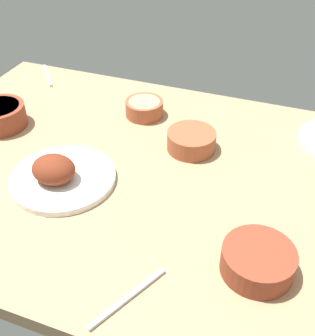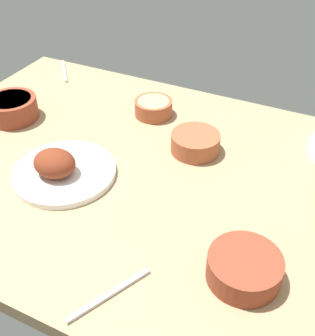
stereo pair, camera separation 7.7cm
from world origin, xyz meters
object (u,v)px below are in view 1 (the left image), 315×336
object	(u,v)px
plate_center_main	(60,175)
fork_loose	(47,75)
bowl_sauce	(258,260)
bowl_pasta	(144,108)
spoon_loose	(128,298)
bowl_potatoes	(191,140)
bowl_cream	(0,115)

from	to	relation	value
plate_center_main	fork_loose	xyz separation A→B (cm)	(33.81, -48.21, -1.81)
bowl_sauce	fork_loose	bearing A→B (deg)	-35.08
bowl_pasta	spoon_loose	distance (cm)	63.97
bowl_potatoes	spoon_loose	xyz separation A→B (cm)	(-2.74, 48.72, -2.39)
bowl_sauce	fork_loose	distance (cm)	101.20
bowl_cream	bowl_potatoes	world-z (taller)	bowl_cream
fork_loose	spoon_loose	bearing A→B (deg)	-179.23
plate_center_main	bowl_potatoes	bearing A→B (deg)	-136.67
bowl_cream	bowl_pasta	bearing A→B (deg)	-151.78
plate_center_main	bowl_potatoes	distance (cm)	35.24
plate_center_main	fork_loose	size ratio (longest dim) A/B	1.52
bowl_pasta	spoon_loose	xyz separation A→B (cm)	(-20.82, 60.45, -2.20)
bowl_potatoes	bowl_pasta	distance (cm)	21.55
plate_center_main	bowl_cream	xyz separation A→B (cm)	(29.05, -16.26, 1.26)
plate_center_main	bowl_sauce	bearing A→B (deg)	168.52
bowl_cream	bowl_pasta	world-z (taller)	bowl_cream
bowl_sauce	bowl_cream	bearing A→B (deg)	-18.56
bowl_pasta	fork_loose	distance (cm)	43.22
plate_center_main	bowl_pasta	bearing A→B (deg)	-101.89
bowl_cream	bowl_potatoes	xyz separation A→B (cm)	(-54.69, -7.92, -0.68)
bowl_cream	bowl_pasta	size ratio (longest dim) A/B	1.30
bowl_pasta	fork_loose	world-z (taller)	bowl_pasta
fork_loose	bowl_sauce	bearing A→B (deg)	-164.84
spoon_loose	bowl_pasta	bearing A→B (deg)	45.40
bowl_cream	spoon_loose	size ratio (longest dim) A/B	0.82
bowl_potatoes	fork_loose	size ratio (longest dim) A/B	0.77
bowl_cream	spoon_loose	bearing A→B (deg)	144.61
bowl_cream	bowl_sauce	size ratio (longest dim) A/B	1.04
bowl_sauce	spoon_loose	xyz separation A→B (cm)	(20.60, 14.60, -2.50)
bowl_cream	spoon_loose	world-z (taller)	bowl_cream
bowl_pasta	bowl_sauce	distance (cm)	61.78
plate_center_main	bowl_potatoes	size ratio (longest dim) A/B	1.97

